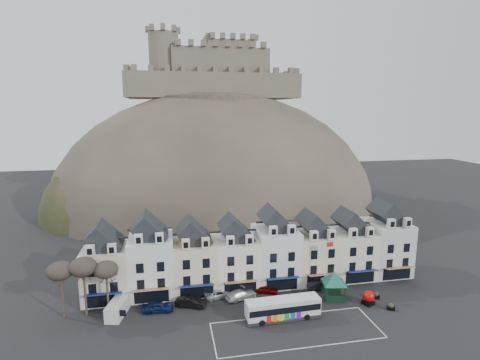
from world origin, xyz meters
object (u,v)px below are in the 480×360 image
object	(u,v)px
car_white	(241,294)
car_charcoal	(321,284)
bus	(283,308)
flagpole	(326,264)
car_black	(191,302)
car_maroon	(266,289)
red_buoy	(368,297)
car_navy	(158,307)
white_van	(117,309)
bus_shelter	(334,278)
car_silver	(219,293)

from	to	relation	value
car_white	car_charcoal	world-z (taller)	car_charcoal
bus	car_charcoal	world-z (taller)	bus
flagpole	car_black	world-z (taller)	flagpole
car_maroon	flagpole	bearing A→B (deg)	-82.98
bus	red_buoy	distance (m)	13.87
car_navy	white_van	bearing A→B (deg)	94.12
car_maroon	car_navy	bearing A→B (deg)	118.08
flagpole	white_van	world-z (taller)	flagpole
bus_shelter	car_black	xyz separation A→B (m)	(-21.83, 1.63, -2.61)
red_buoy	car_charcoal	world-z (taller)	red_buoy
red_buoy	car_maroon	size ratio (longest dim) A/B	0.58
car_charcoal	white_van	bearing A→B (deg)	92.30
red_buoy	car_silver	xyz separation A→B (m)	(-21.74, 6.36, -0.45)
red_buoy	car_charcoal	distance (m)	7.77
bus	car_navy	size ratio (longest dim) A/B	2.37
car_black	car_silver	xyz separation A→B (m)	(4.48, 2.05, -0.10)
bus	car_maroon	world-z (taller)	bus
bus	car_navy	world-z (taller)	bus
bus_shelter	white_van	size ratio (longest dim) A/B	1.35
red_buoy	car_silver	bearing A→B (deg)	163.69
white_van	car_white	world-z (taller)	white_van
car_black	car_silver	distance (m)	4.93
flagpole	car_maroon	distance (m)	10.30
car_black	car_white	distance (m)	7.82
bus	car_silver	size ratio (longest dim) A/B	2.30
bus_shelter	red_buoy	distance (m)	5.62
car_black	flagpole	bearing A→B (deg)	-69.20
red_buoy	car_maroon	world-z (taller)	red_buoy
car_white	red_buoy	bearing A→B (deg)	-122.95
car_maroon	bus	bearing A→B (deg)	-157.75
car_maroon	car_silver	bearing A→B (deg)	109.65
car_silver	car_white	xyz separation A→B (m)	(3.27, -1.10, 0.06)
white_van	car_navy	size ratio (longest dim) A/B	1.11
car_silver	car_black	bearing A→B (deg)	101.32
car_charcoal	car_black	bearing A→B (deg)	92.95
bus	car_maroon	distance (m)	7.75
bus_shelter	car_silver	world-z (taller)	bus_shelter
car_navy	bus	bearing A→B (deg)	-102.55
flagpole	car_silver	xyz separation A→B (m)	(-16.67, 2.03, -4.40)
car_silver	car_charcoal	bearing A→B (deg)	-104.49
flagpole	car_navy	xyz separation A→B (m)	(-25.95, -0.47, -4.29)
bus_shelter	white_van	world-z (taller)	bus_shelter
car_silver	flagpole	bearing A→B (deg)	-110.15
red_buoy	car_black	bearing A→B (deg)	170.66
white_van	car_charcoal	bearing A→B (deg)	17.64
flagpole	white_van	size ratio (longest dim) A/B	1.78
bus_shelter	car_silver	distance (m)	17.94
car_silver	car_maroon	xyz separation A→B (m)	(7.59, 0.00, -0.02)
red_buoy	car_white	distance (m)	19.21
bus_shelter	car_black	world-z (taller)	bus_shelter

